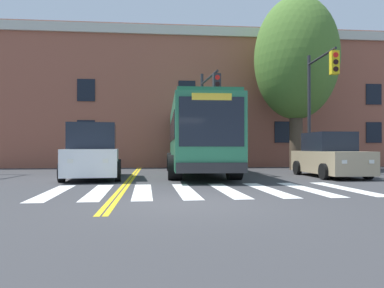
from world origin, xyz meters
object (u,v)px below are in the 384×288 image
(car_white_near_lane, at_px, (93,153))
(traffic_light_overhead, at_px, (208,104))
(car_tan_far_lane, at_px, (329,157))
(traffic_light_near_corner, at_px, (318,91))
(street_tree_curbside_large, at_px, (296,59))
(city_bus, at_px, (197,136))

(car_white_near_lane, height_order, traffic_light_overhead, traffic_light_overhead)
(car_tan_far_lane, height_order, traffic_light_overhead, traffic_light_overhead)
(traffic_light_near_corner, bearing_deg, car_white_near_lane, -173.95)
(street_tree_curbside_large, bearing_deg, car_tan_far_lane, -95.73)
(city_bus, relative_size, street_tree_curbside_large, 1.14)
(traffic_light_overhead, bearing_deg, city_bus, -163.94)
(car_white_near_lane, relative_size, traffic_light_overhead, 0.97)
(traffic_light_near_corner, relative_size, street_tree_curbside_large, 0.59)
(street_tree_curbside_large, bearing_deg, car_white_near_lane, -154.11)
(traffic_light_near_corner, height_order, traffic_light_overhead, traffic_light_near_corner)
(car_white_near_lane, relative_size, car_tan_far_lane, 1.12)
(city_bus, distance_m, car_white_near_lane, 5.29)
(city_bus, height_order, traffic_light_near_corner, traffic_light_near_corner)
(city_bus, relative_size, traffic_light_overhead, 2.20)
(traffic_light_overhead, xyz_separation_m, street_tree_curbside_large, (5.58, 2.66, 3.01))
(traffic_light_overhead, bearing_deg, car_tan_far_lane, -27.82)
(car_white_near_lane, xyz_separation_m, street_tree_curbside_large, (10.77, 5.23, 5.43))
(city_bus, xyz_separation_m, traffic_light_overhead, (0.55, 0.16, 1.62))
(city_bus, bearing_deg, street_tree_curbside_large, 24.69)
(traffic_light_near_corner, xyz_separation_m, traffic_light_overhead, (-5.09, 1.48, -0.49))
(car_white_near_lane, distance_m, traffic_light_overhead, 6.28)
(car_white_near_lane, xyz_separation_m, car_tan_far_lane, (10.24, -0.10, -0.19))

